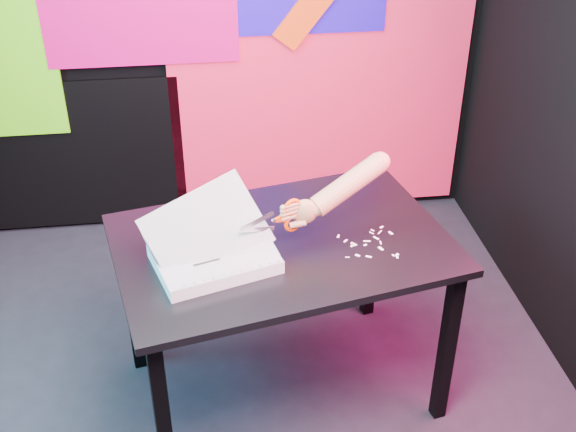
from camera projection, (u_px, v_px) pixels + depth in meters
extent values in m
cube|color=black|center=(219.00, 408.00, 2.96)|extent=(3.00, 3.00, 0.01)
cube|color=#F01A41|center=(320.00, 74.00, 3.81)|extent=(1.60, 0.02, 1.60)
cube|color=black|center=(61.00, 157.00, 3.87)|extent=(1.30, 0.02, 0.85)
cube|color=black|center=(163.00, 420.00, 2.44)|extent=(0.06, 0.06, 0.72)
cube|color=black|center=(131.00, 299.00, 2.98)|extent=(0.06, 0.06, 0.72)
cube|color=black|center=(447.00, 347.00, 2.74)|extent=(0.06, 0.06, 0.72)
cube|color=black|center=(371.00, 250.00, 3.29)|extent=(0.06, 0.06, 0.72)
cube|color=black|center=(282.00, 244.00, 2.66)|extent=(1.35, 1.04, 0.03)
cube|color=silver|center=(215.00, 259.00, 2.52)|extent=(0.47, 0.40, 0.05)
cube|color=white|center=(214.00, 253.00, 2.50)|extent=(0.47, 0.40, 0.00)
cube|color=white|center=(214.00, 252.00, 2.50)|extent=(0.47, 0.38, 0.12)
cube|color=white|center=(211.00, 244.00, 2.50)|extent=(0.48, 0.36, 0.21)
cube|color=white|center=(207.00, 231.00, 2.49)|extent=(0.48, 0.32, 0.30)
cylinder|color=#313132|center=(175.00, 288.00, 2.33)|extent=(0.01, 0.01, 0.00)
cylinder|color=#313132|center=(185.00, 286.00, 2.35)|extent=(0.01, 0.01, 0.00)
cylinder|color=#313132|center=(194.00, 283.00, 2.36)|extent=(0.01, 0.01, 0.00)
cylinder|color=#313132|center=(204.00, 281.00, 2.37)|extent=(0.01, 0.01, 0.00)
cylinder|color=#313132|center=(214.00, 278.00, 2.38)|extent=(0.01, 0.01, 0.00)
cylinder|color=#313132|center=(223.00, 276.00, 2.39)|extent=(0.01, 0.01, 0.00)
cylinder|color=#313132|center=(233.00, 273.00, 2.40)|extent=(0.01, 0.01, 0.00)
cylinder|color=#313132|center=(242.00, 271.00, 2.42)|extent=(0.01, 0.01, 0.00)
cylinder|color=#313132|center=(251.00, 268.00, 2.43)|extent=(0.01, 0.01, 0.00)
cylinder|color=#313132|center=(260.00, 266.00, 2.44)|extent=(0.01, 0.01, 0.00)
cylinder|color=#313132|center=(269.00, 263.00, 2.45)|extent=(0.01, 0.01, 0.00)
cylinder|color=#313132|center=(278.00, 261.00, 2.46)|extent=(0.01, 0.01, 0.00)
cylinder|color=#313132|center=(152.00, 245.00, 2.54)|extent=(0.01, 0.01, 0.00)
cylinder|color=#313132|center=(161.00, 243.00, 2.56)|extent=(0.01, 0.01, 0.00)
cylinder|color=#313132|center=(170.00, 240.00, 2.57)|extent=(0.01, 0.01, 0.00)
cylinder|color=#313132|center=(179.00, 238.00, 2.58)|extent=(0.01, 0.01, 0.00)
cylinder|color=#313132|center=(188.00, 236.00, 2.59)|extent=(0.01, 0.01, 0.00)
cylinder|color=#313132|center=(197.00, 234.00, 2.60)|extent=(0.01, 0.01, 0.00)
cylinder|color=#313132|center=(206.00, 232.00, 2.62)|extent=(0.01, 0.01, 0.00)
cylinder|color=#313132|center=(215.00, 230.00, 2.63)|extent=(0.01, 0.01, 0.00)
cylinder|color=#313132|center=(223.00, 228.00, 2.64)|extent=(0.01, 0.01, 0.00)
cylinder|color=#313132|center=(232.00, 226.00, 2.65)|extent=(0.01, 0.01, 0.00)
cylinder|color=#313132|center=(240.00, 224.00, 2.66)|extent=(0.01, 0.01, 0.00)
cylinder|color=#313132|center=(249.00, 222.00, 2.67)|extent=(0.01, 0.01, 0.00)
cube|color=black|center=(183.00, 251.00, 2.51)|extent=(0.07, 0.03, 0.00)
cube|color=black|center=(217.00, 246.00, 2.54)|extent=(0.05, 0.03, 0.00)
cube|color=black|center=(207.00, 262.00, 2.46)|extent=(0.09, 0.04, 0.00)
cube|color=silver|center=(257.00, 221.00, 2.50)|extent=(0.12, 0.05, 0.05)
cube|color=silver|center=(257.00, 229.00, 2.51)|extent=(0.12, 0.05, 0.05)
cylinder|color=silver|center=(274.00, 221.00, 2.53)|extent=(0.02, 0.02, 0.01)
cube|color=#E63A03|center=(280.00, 221.00, 2.54)|extent=(0.05, 0.03, 0.02)
cube|color=#E63A03|center=(279.00, 217.00, 2.54)|extent=(0.05, 0.03, 0.02)
torus|color=#E63A03|center=(293.00, 207.00, 2.54)|extent=(0.07, 0.04, 0.07)
torus|color=#E63A03|center=(293.00, 223.00, 2.58)|extent=(0.07, 0.04, 0.07)
ellipsoid|color=#AD7446|center=(305.00, 212.00, 2.58)|extent=(0.09, 0.06, 0.10)
cylinder|color=#AD7446|center=(293.00, 216.00, 2.56)|extent=(0.08, 0.04, 0.02)
cylinder|color=#AD7446|center=(293.00, 212.00, 2.56)|extent=(0.07, 0.04, 0.02)
cylinder|color=#AD7446|center=(293.00, 208.00, 2.55)|extent=(0.06, 0.04, 0.02)
cylinder|color=#AD7446|center=(293.00, 205.00, 2.54)|extent=(0.06, 0.04, 0.02)
cylinder|color=#AD7446|center=(298.00, 224.00, 2.58)|extent=(0.06, 0.03, 0.03)
cylinder|color=#AD7446|center=(316.00, 208.00, 2.60)|extent=(0.08, 0.08, 0.07)
cylinder|color=#AD7446|center=(348.00, 184.00, 2.62)|extent=(0.31, 0.18, 0.19)
sphere|color=#AD7446|center=(380.00, 162.00, 2.64)|extent=(0.07, 0.07, 0.07)
cube|color=white|center=(353.00, 245.00, 2.63)|extent=(0.01, 0.02, 0.00)
cube|color=white|center=(381.00, 248.00, 2.61)|extent=(0.02, 0.03, 0.00)
cube|color=white|center=(381.00, 243.00, 2.64)|extent=(0.01, 0.02, 0.00)
cube|color=white|center=(367.00, 241.00, 2.65)|extent=(0.03, 0.01, 0.00)
cube|color=white|center=(397.00, 257.00, 2.57)|extent=(0.01, 0.02, 0.00)
cube|color=white|center=(372.00, 230.00, 2.71)|extent=(0.01, 0.02, 0.00)
cube|color=white|center=(382.00, 227.00, 2.73)|extent=(0.02, 0.02, 0.00)
cube|color=white|center=(380.00, 232.00, 2.70)|extent=(0.02, 0.02, 0.00)
cube|color=white|center=(365.00, 245.00, 2.63)|extent=(0.02, 0.01, 0.00)
cube|color=white|center=(369.00, 257.00, 2.57)|extent=(0.02, 0.02, 0.00)
cube|color=white|center=(372.00, 233.00, 2.70)|extent=(0.02, 0.02, 0.00)
cube|color=white|center=(338.00, 236.00, 2.68)|extent=(0.02, 0.02, 0.00)
cube|color=white|center=(346.00, 241.00, 2.65)|extent=(0.02, 0.02, 0.00)
cube|color=white|center=(347.00, 257.00, 2.57)|extent=(0.02, 0.00, 0.00)
cube|color=white|center=(397.00, 255.00, 2.58)|extent=(0.02, 0.02, 0.00)
cube|color=white|center=(391.00, 233.00, 2.70)|extent=(0.02, 0.02, 0.00)
cube|color=white|center=(376.00, 238.00, 2.67)|extent=(0.02, 0.02, 0.00)
cube|color=white|center=(354.00, 244.00, 2.64)|extent=(0.02, 0.03, 0.00)
cube|color=white|center=(393.00, 255.00, 2.58)|extent=(0.01, 0.01, 0.00)
cube|color=white|center=(352.00, 245.00, 2.63)|extent=(0.01, 0.02, 0.00)
cube|color=white|center=(358.00, 255.00, 2.57)|extent=(0.02, 0.02, 0.00)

